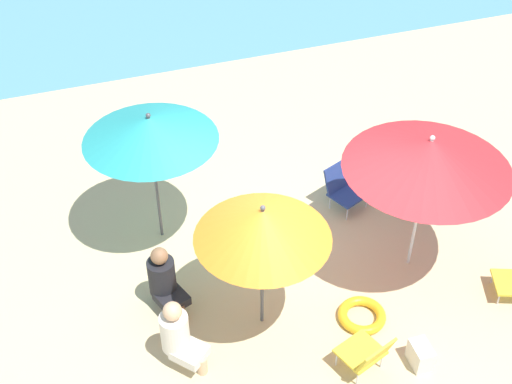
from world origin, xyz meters
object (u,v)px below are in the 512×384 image
(umbrella_red, at_px, (429,154))
(person_a, at_px, (164,280))
(umbrella_orange, at_px, (263,224))
(beach_bag, at_px, (420,355))
(person_b, at_px, (281,224))
(person_d, at_px, (179,335))
(swim_ring, at_px, (362,315))
(beach_chair_a, at_px, (344,186))
(beach_chair_b, at_px, (367,353))
(person_c, at_px, (418,177))
(umbrella_teal, at_px, (150,129))

(umbrella_red, bearing_deg, person_a, 174.47)
(umbrella_orange, distance_m, beach_bag, 2.36)
(person_b, bearing_deg, person_d, 143.58)
(person_b, bearing_deg, umbrella_red, -100.64)
(person_a, relative_size, swim_ring, 1.59)
(beach_chair_a, distance_m, swim_ring, 2.15)
(umbrella_orange, xyz_separation_m, beach_bag, (1.48, -1.18, -1.42))
(beach_chair_b, xyz_separation_m, person_b, (-0.21, 2.12, 0.15))
(swim_ring, xyz_separation_m, beach_bag, (0.33, -0.80, 0.09))
(person_c, bearing_deg, umbrella_teal, 125.56)
(umbrella_orange, xyz_separation_m, umbrella_teal, (-0.80, 1.88, 0.19))
(person_a, distance_m, person_d, 0.86)
(beach_chair_b, relative_size, swim_ring, 1.07)
(umbrella_orange, bearing_deg, umbrella_red, 7.75)
(umbrella_orange, relative_size, beach_chair_a, 2.74)
(beach_chair_b, bearing_deg, umbrella_red, -62.97)
(umbrella_orange, height_order, person_d, umbrella_orange)
(person_c, height_order, person_d, person_c)
(person_b, bearing_deg, beach_chair_a, -46.95)
(umbrella_teal, height_order, person_c, umbrella_teal)
(umbrella_red, distance_m, person_b, 2.13)
(umbrella_red, bearing_deg, beach_chair_a, 103.50)
(person_d, relative_size, swim_ring, 1.61)
(umbrella_orange, bearing_deg, person_b, 58.73)
(beach_chair_b, height_order, person_c, person_c)
(beach_bag, bearing_deg, umbrella_teal, 126.68)
(umbrella_red, height_order, person_c, umbrella_red)
(person_c, bearing_deg, beach_chair_a, 116.53)
(person_c, relative_size, person_d, 1.01)
(person_b, relative_size, beach_bag, 3.12)
(umbrella_orange, bearing_deg, beach_bag, -38.50)
(beach_chair_b, distance_m, beach_bag, 0.67)
(beach_chair_a, height_order, person_b, person_b)
(person_b, height_order, person_d, person_b)
(person_a, bearing_deg, person_c, 80.89)
(umbrella_orange, relative_size, person_c, 1.94)
(beach_chair_a, xyz_separation_m, beach_bag, (-0.34, -2.83, -0.20))
(umbrella_orange, xyz_separation_m, beach_chair_b, (0.84, -1.08, -1.24))
(person_d, distance_m, swim_ring, 2.26)
(beach_chair_a, relative_size, beach_chair_b, 1.06)
(umbrella_orange, relative_size, person_d, 1.95)
(umbrella_red, height_order, beach_bag, umbrella_red)
(beach_chair_b, height_order, person_b, person_b)
(beach_chair_a, xyz_separation_m, swim_ring, (-0.67, -2.02, -0.29))
(umbrella_teal, relative_size, swim_ring, 3.39)
(umbrella_red, xyz_separation_m, person_d, (-3.21, -0.56, -1.30))
(beach_bag, bearing_deg, umbrella_orange, 141.50)
(person_d, distance_m, beach_bag, 2.72)
(person_a, bearing_deg, umbrella_orange, 39.72)
(person_b, bearing_deg, person_a, 121.12)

